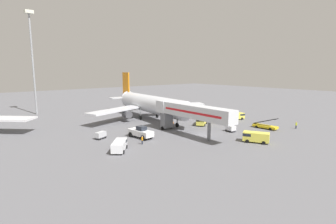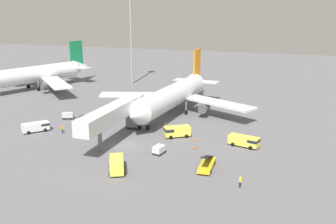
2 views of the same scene
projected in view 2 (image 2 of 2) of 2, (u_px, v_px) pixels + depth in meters
name	position (u px, v px, depth m)	size (l,w,h in m)	color
ground_plane	(126.00, 145.00, 70.48)	(300.00, 300.00, 0.00)	slate
airplane_at_gate	(174.00, 95.00, 89.48)	(38.21, 40.51, 13.34)	silver
jet_bridge	(116.00, 113.00, 71.70)	(3.58, 21.71, 6.95)	silver
pushback_tug	(84.00, 122.00, 79.92)	(3.14, 6.28, 2.60)	white
belt_loader_truck	(207.00, 164.00, 60.20)	(2.21, 6.02, 2.95)	yellow
service_van_rear_left	(36.00, 126.00, 77.78)	(4.85, 5.21, 1.81)	white
service_van_far_center	(176.00, 131.00, 74.58)	(5.25, 4.42, 2.06)	#E5DB4C
service_van_near_left	(117.00, 164.00, 59.19)	(4.05, 5.37, 2.06)	#E5DB4C
service_van_near_center	(245.00, 141.00, 69.51)	(5.73, 3.29, 1.88)	#E5DB4C
baggage_cart_rear_right	(159.00, 149.00, 66.15)	(1.86, 2.40, 1.43)	#38383D
baggage_cart_mid_left	(68.00, 115.00, 86.47)	(2.66, 2.03, 1.46)	#38383D
ground_crew_worker_foreground	(240.00, 181.00, 53.93)	(0.44, 0.44, 1.76)	#1E2333
ground_crew_worker_midground	(62.00, 129.00, 76.92)	(0.41, 0.41, 1.65)	#1E2333
safety_cone_alpha	(194.00, 147.00, 68.65)	(0.48, 0.48, 0.73)	black
safety_cone_bravo	(165.00, 124.00, 81.94)	(0.51, 0.51, 0.77)	black
safety_cone_charlie	(196.00, 139.00, 72.58)	(0.39, 0.39, 0.60)	black
airplane_background	(30.00, 75.00, 115.20)	(37.94, 41.83, 13.23)	silver
apron_light_mast	(130.00, 15.00, 119.44)	(2.40, 2.40, 32.05)	#93969B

